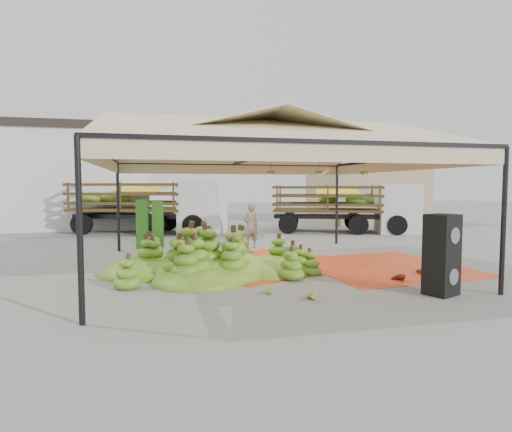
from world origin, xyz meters
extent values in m
plane|color=slate|center=(0.00, 0.00, 0.00)|extent=(90.00, 90.00, 0.00)
cylinder|color=black|center=(-4.00, -4.00, 1.50)|extent=(0.10, 0.10, 3.00)
cylinder|color=black|center=(4.00, -4.00, 1.50)|extent=(0.10, 0.10, 3.00)
cylinder|color=black|center=(-4.00, 4.00, 1.50)|extent=(0.10, 0.10, 3.00)
cylinder|color=black|center=(4.00, 4.00, 1.50)|extent=(0.10, 0.10, 3.00)
pyramid|color=beige|center=(0.00, 0.00, 3.50)|extent=(8.00, 8.00, 1.00)
cube|color=black|center=(0.00, 0.00, 3.00)|extent=(8.00, 8.00, 0.08)
cube|color=beige|center=(0.00, 0.00, 2.82)|extent=(8.00, 8.00, 0.36)
cube|color=silver|center=(-10.00, 14.00, 2.50)|extent=(14.00, 6.00, 5.00)
cube|color=black|center=(-10.00, 14.00, 5.20)|extent=(14.30, 6.30, 0.40)
cube|color=tan|center=(10.00, 13.00, 1.80)|extent=(6.00, 5.00, 3.60)
cube|color=navy|center=(10.00, 13.00, 3.85)|extent=(6.30, 5.30, 0.50)
cube|color=red|center=(0.35, 0.60, 0.01)|extent=(5.68, 5.57, 0.01)
cube|color=#E85415|center=(3.28, -0.73, 0.01)|extent=(4.35, 4.53, 0.01)
ellipsoid|color=#5C841B|center=(-1.45, -0.46, 0.59)|extent=(5.91, 5.01, 1.19)
ellipsoid|color=#B29623|center=(0.02, -3.47, 0.10)|extent=(0.49, 0.41, 0.21)
ellipsoid|color=#B18723|center=(-0.15, -1.55, 0.09)|extent=(0.52, 0.51, 0.18)
ellipsoid|color=#501F12|center=(3.60, -1.72, 0.10)|extent=(0.57, 0.54, 0.20)
ellipsoid|color=#501B12|center=(2.63, -2.40, 0.11)|extent=(0.58, 0.52, 0.22)
ellipsoid|color=#3D7117|center=(-0.66, -2.79, 0.09)|extent=(0.46, 0.42, 0.17)
ellipsoid|color=#457017|center=(0.52, 0.95, 2.62)|extent=(0.24, 0.24, 0.20)
ellipsoid|color=#457017|center=(2.02, 0.95, 2.62)|extent=(0.24, 0.24, 0.20)
ellipsoid|color=#457017|center=(3.52, 0.95, 2.62)|extent=(0.24, 0.24, 0.20)
cube|color=black|center=(2.81, -3.70, 0.41)|extent=(0.75, 0.71, 0.82)
cube|color=black|center=(2.81, -3.70, 1.24)|extent=(0.75, 0.71, 0.82)
imported|color=gray|center=(0.51, 3.58, 0.80)|extent=(0.65, 0.48, 1.61)
cube|color=#51381B|center=(-3.86, 9.96, 1.11)|extent=(5.81, 4.05, 0.13)
cube|color=white|center=(-0.55, 8.81, 1.22)|extent=(2.57, 2.83, 2.44)
cylinder|color=black|center=(-6.01, 9.59, 0.48)|extent=(1.01, 0.62, 0.96)
cylinder|color=black|center=(-5.32, 11.59, 0.48)|extent=(1.01, 0.62, 0.96)
cylinder|color=black|center=(-2.81, 8.47, 0.48)|extent=(1.01, 0.62, 0.96)
cylinder|color=black|center=(-2.11, 10.48, 0.48)|extent=(1.01, 0.62, 0.96)
cylinder|color=black|center=(-1.10, 7.88, 0.48)|extent=(1.01, 0.62, 0.96)
cylinder|color=black|center=(-0.41, 9.88, 0.48)|extent=(1.01, 0.62, 0.96)
ellipsoid|color=#3F7318|center=(-3.86, 9.96, 1.64)|extent=(4.64, 3.20, 0.74)
cube|color=yellow|center=(-3.36, 9.79, 2.07)|extent=(2.70, 2.70, 0.26)
cube|color=#493218|center=(5.30, 8.05, 1.05)|extent=(5.50, 3.91, 0.12)
cube|color=silver|center=(8.41, 6.90, 1.15)|extent=(2.46, 2.70, 2.31)
cylinder|color=black|center=(3.26, 7.74, 0.45)|extent=(0.95, 0.60, 0.90)
cylinder|color=black|center=(3.96, 9.62, 0.45)|extent=(0.95, 0.60, 0.90)
cylinder|color=black|center=(6.27, 6.62, 0.45)|extent=(0.95, 0.60, 0.90)
cylinder|color=black|center=(6.97, 8.50, 0.45)|extent=(0.95, 0.60, 0.90)
cylinder|color=black|center=(7.87, 6.03, 0.45)|extent=(0.95, 0.60, 0.90)
cylinder|color=black|center=(8.57, 7.91, 0.45)|extent=(0.95, 0.60, 0.90)
ellipsoid|color=#327117|center=(5.30, 8.05, 1.55)|extent=(4.39, 3.09, 0.70)
cube|color=yellow|center=(5.77, 7.88, 1.96)|extent=(2.58, 2.57, 0.25)
camera|label=1|loc=(-2.89, -11.15, 2.21)|focal=30.00mm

